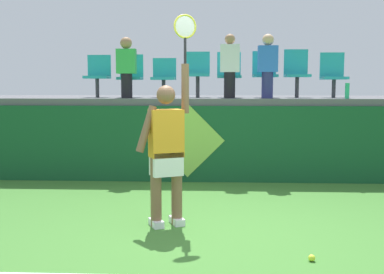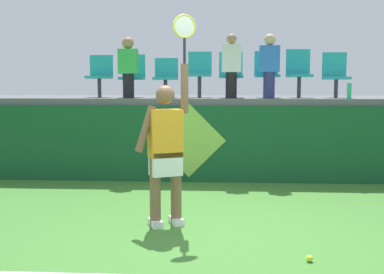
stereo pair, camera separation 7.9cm
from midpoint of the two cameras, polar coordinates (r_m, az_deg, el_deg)
ground_plane at (r=5.43m, az=2.66°, el=-11.64°), size 40.00×40.00×0.00m
court_back_wall at (r=8.19m, az=2.97°, el=-0.81°), size 11.33×0.20×1.31m
spectator_platform at (r=9.38m, az=3.06°, el=4.48°), size 11.33×2.59×0.12m
tennis_player at (r=5.58m, az=-2.74°, el=-1.31°), size 0.71×0.39×2.49m
tennis_ball at (r=4.78m, az=14.43°, el=-13.96°), size 0.07×0.07×0.07m
water_bottle at (r=8.50m, az=18.64°, el=5.27°), size 0.07×0.07×0.27m
stadium_chair_0 at (r=9.17m, az=-10.75°, el=7.49°), size 0.44×0.42×0.80m
stadium_chair_1 at (r=9.05m, az=-6.90°, el=7.51°), size 0.44×0.42×0.81m
stadium_chair_2 at (r=8.95m, az=-2.91°, el=7.40°), size 0.44×0.42×0.74m
stadium_chair_3 at (r=8.91m, az=1.19°, el=7.89°), size 0.44×0.42×0.86m
stadium_chair_4 at (r=8.91m, az=4.95°, el=7.75°), size 0.44×0.42×0.85m
stadium_chair_5 at (r=8.95m, az=9.22°, el=7.77°), size 0.44×0.42×0.86m
stadium_chair_6 at (r=9.03m, az=12.95°, el=7.75°), size 0.44×0.42×0.89m
stadium_chair_7 at (r=9.16m, az=17.10°, el=7.33°), size 0.44×0.42×0.83m
spectator_0 at (r=8.50m, az=5.03°, el=8.63°), size 0.34×0.20×1.13m
spectator_1 at (r=8.48m, az=9.55°, el=8.59°), size 0.34×0.20×1.12m
spectator_2 at (r=8.63m, az=-7.42°, el=8.47°), size 0.34×0.21×1.08m
wall_signage_mount at (r=8.21m, az=-0.10°, el=-5.42°), size 1.27×0.01×1.36m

